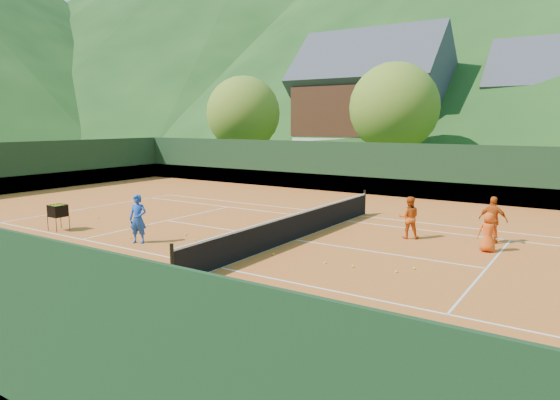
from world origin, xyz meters
The scene contains 37 objects.
ground centered at (0.00, 0.00, 0.00)m, with size 400.00×400.00×0.00m, color #2C4B17.
clay_court centered at (0.00, 0.00, 0.01)m, with size 40.00×24.00×0.02m, color #B8551D.
coach centered at (-4.28, -3.36, 0.87)m, with size 0.62×0.40×1.69m, color #1A45AC.
student_a centered at (3.27, 2.45, 0.78)m, with size 0.74×0.57×1.52m, color #D15012.
student_b centered at (5.92, 3.33, 0.83)m, with size 0.95×0.40×1.63m, color #CB5112.
student_c centered at (6.03, 1.99, 0.66)m, with size 0.63×0.41×1.29m, color #E44F14.
tennis_ball_0 centered at (3.16, -1.98, 0.05)m, with size 0.07×0.07×0.07m, color yellow.
tennis_ball_1 centered at (-9.28, -1.27, 0.05)m, with size 0.07×0.07×0.07m, color yellow.
tennis_ball_2 centered at (-6.26, -1.22, 0.05)m, with size 0.07×0.07×0.07m, color yellow.
tennis_ball_3 centered at (5.21, -5.74, 0.05)m, with size 0.07×0.07×0.07m, color yellow.
tennis_ball_5 centered at (-6.55, -3.78, 0.05)m, with size 0.07×0.07×0.07m, color yellow.
tennis_ball_6 centered at (-1.76, -0.94, 0.05)m, with size 0.07×0.07×0.07m, color yellow.
tennis_ball_7 centered at (-3.77, -1.60, 0.05)m, with size 0.07×0.07×0.07m, color yellow.
tennis_ball_8 centered at (4.11, -9.11, 0.05)m, with size 0.07×0.07×0.07m, color yellow.
tennis_ball_9 centered at (0.51, -2.15, 0.05)m, with size 0.07×0.07×0.07m, color yellow.
tennis_ball_10 centered at (-0.54, -3.38, 0.05)m, with size 0.07×0.07×0.07m, color yellow.
tennis_ball_11 centered at (4.70, -1.23, 0.05)m, with size 0.07×0.07×0.07m, color yellow.
tennis_ball_12 centered at (3.27, -7.01, 0.05)m, with size 0.07×0.07×0.07m, color yellow.
tennis_ball_13 centered at (2.33, -2.11, 0.05)m, with size 0.07×0.07×0.07m, color yellow.
tennis_ball_14 centered at (-0.75, -3.77, 0.05)m, with size 0.07×0.07×0.07m, color yellow.
tennis_ball_15 centered at (-1.01, -3.31, 0.05)m, with size 0.07×0.07×0.07m, color yellow.
tennis_ball_16 centered at (0.65, -7.47, 0.05)m, with size 0.07×0.07×0.07m, color yellow.
tennis_ball_17 centered at (-1.72, -2.97, 0.05)m, with size 0.07×0.07×0.07m, color yellow.
tennis_ball_18 centered at (-5.07, -3.05, 0.05)m, with size 0.07×0.07×0.07m, color yellow.
tennis_ball_19 centered at (-1.17, -6.73, 0.05)m, with size 0.07×0.07×0.07m, color yellow.
tennis_ball_20 centered at (4.53, -5.97, 0.05)m, with size 0.07×0.07×0.07m, color yellow.
tennis_ball_21 centered at (-5.11, -4.76, 0.05)m, with size 0.07×0.07×0.07m, color yellow.
tennis_ball_22 centered at (4.39, -1.80, 0.05)m, with size 0.07×0.07×0.07m, color yellow.
tennis_ball_23 centered at (-2.83, -2.12, 0.05)m, with size 0.07×0.07×0.07m, color yellow.
tennis_ball_24 centered at (3.91, -6.74, 0.05)m, with size 0.07×0.07×0.07m, color yellow.
court_lines centered at (0.00, 0.00, 0.02)m, with size 23.83×11.03×0.00m.
tennis_net centered at (0.00, 0.00, 0.52)m, with size 0.10×12.07×1.10m.
perimeter_fence centered at (0.00, 0.00, 1.27)m, with size 40.40×24.24×3.00m.
ball_hopper centered at (-8.45, -3.66, 0.77)m, with size 0.57×0.57×1.00m.
chalet_left centered at (-10.00, 30.00, 5.65)m, with size 13.80×9.93×12.92m.
tree_a centered at (-16.00, 18.00, 4.87)m, with size 6.00×6.00×7.88m.
tree_b centered at (-4.00, 20.00, 5.19)m, with size 6.40×6.40×8.40m.
Camera 1 is at (9.01, -14.72, 4.14)m, focal length 32.00 mm.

